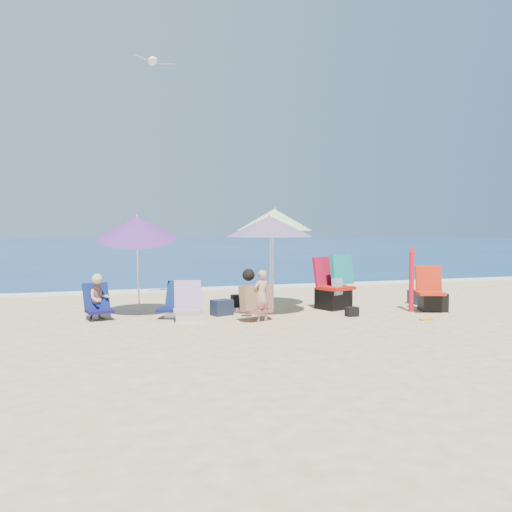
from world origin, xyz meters
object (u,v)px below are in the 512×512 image
object	(u,v)px
camp_chair_right	(334,289)
person_left	(98,298)
furled_umbrella	(412,276)
camp_chair_left	(432,298)
chair_navy	(178,308)
person_center	(258,296)
umbrella_turquoise	(270,226)
chair_rainbow	(189,310)
umbrella_blue	(137,227)
seagull	(153,61)
umbrella_striped	(274,220)

from	to	relation	value
camp_chair_right	person_left	xyz separation A→B (m)	(-4.58, 0.19, -0.02)
furled_umbrella	person_left	world-z (taller)	furled_umbrella
camp_chair_left	furled_umbrella	bearing A→B (deg)	171.58
chair_navy	person_center	bearing A→B (deg)	-33.81
furled_umbrella	umbrella_turquoise	bearing A→B (deg)	170.17
camp_chair_left	person_left	distance (m)	6.40
chair_rainbow	camp_chair_left	bearing A→B (deg)	-4.77
umbrella_blue	person_center	world-z (taller)	umbrella_blue
umbrella_blue	camp_chair_right	world-z (taller)	umbrella_blue
umbrella_turquoise	chair_navy	world-z (taller)	umbrella_turquoise
umbrella_blue	person_left	distance (m)	1.47
camp_chair_left	seagull	bearing A→B (deg)	155.66
chair_navy	camp_chair_right	size ratio (longest dim) A/B	0.70
umbrella_blue	chair_rainbow	bearing A→B (deg)	-43.12
umbrella_blue	seagull	xyz separation A→B (m)	(0.46, 1.16, 3.42)
chair_navy	person_left	size ratio (longest dim) A/B	0.94
chair_navy	camp_chair_right	distance (m)	3.19
umbrella_turquoise	person_left	size ratio (longest dim) A/B	2.31
umbrella_turquoise	person_center	xyz separation A→B (m)	(-0.42, -0.59, -1.23)
camp_chair_left	camp_chair_right	size ratio (longest dim) A/B	0.80
umbrella_striped	person_left	world-z (taller)	umbrella_striped
chair_rainbow	seagull	world-z (taller)	seagull
person_center	seagull	distance (m)	5.42
chair_rainbow	umbrella_striped	bearing A→B (deg)	27.66
furled_umbrella	person_center	world-z (taller)	furled_umbrella
chair_rainbow	seagull	size ratio (longest dim) A/B	0.77
umbrella_turquoise	umbrella_striped	distance (m)	0.99
chair_navy	camp_chair_right	xyz separation A→B (m)	(3.18, -0.00, 0.23)
person_left	seagull	distance (m)	5.02
seagull	camp_chair_left	bearing A→B (deg)	-24.34
chair_rainbow	person_center	size ratio (longest dim) A/B	0.76
umbrella_striped	person_left	bearing A→B (deg)	-172.87
umbrella_blue	camp_chair_right	distance (m)	4.09
person_left	chair_rainbow	bearing A→B (deg)	-21.27
chair_navy	chair_rainbow	world-z (taller)	chair_rainbow
chair_navy	seagull	size ratio (longest dim) A/B	0.87
person_center	person_left	bearing A→B (deg)	158.79
camp_chair_left	chair_rainbow	bearing A→B (deg)	175.23
chair_navy	person_left	world-z (taller)	person_left
seagull	furled_umbrella	bearing A→B (deg)	-25.64
person_center	seagull	world-z (taller)	seagull
seagull	umbrella_turquoise	bearing A→B (deg)	-42.63
person_center	camp_chair_left	bearing A→B (deg)	0.72
furled_umbrella	camp_chair_right	bearing A→B (deg)	150.32
furled_umbrella	person_left	xyz separation A→B (m)	(-5.89, 0.93, -0.33)
furled_umbrella	chair_navy	bearing A→B (deg)	170.54
furled_umbrella	chair_rainbow	bearing A→B (deg)	175.59
person_center	person_left	distance (m)	2.88
chair_rainbow	person_center	distance (m)	1.26
umbrella_blue	chair_rainbow	xyz separation A→B (m)	(0.82, -0.77, -1.47)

